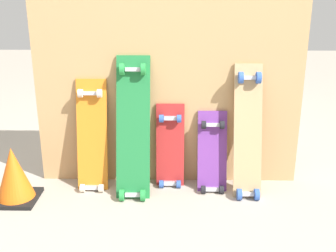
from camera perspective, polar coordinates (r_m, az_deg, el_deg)
name	(u,v)px	position (r m, az deg, el deg)	size (l,w,h in m)	color
ground_plane	(168,183)	(2.85, 0.03, -7.77)	(12.00, 12.00, 0.00)	#A89E8E
plywood_wall_panel	(168,68)	(2.67, 0.06, 7.96)	(1.72, 0.04, 1.55)	tan
skateboard_orange	(92,141)	(2.74, -10.33, -1.97)	(0.19, 0.22, 0.78)	orange
skateboard_green	(133,132)	(2.61, -4.79, -0.87)	(0.21, 0.33, 0.92)	#1E7238
skateboard_red	(170,150)	(2.75, 0.30, -3.36)	(0.18, 0.14, 0.62)	#B22626
skateboard_purple	(212,157)	(2.73, 6.05, -4.20)	(0.19, 0.22, 0.58)	#6B338C
skateboard_natural	(248,136)	(2.66, 10.85, -1.36)	(0.18, 0.31, 0.87)	tan
traffic_cone	(14,175)	(2.73, -20.30, -6.28)	(0.26, 0.26, 0.35)	black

